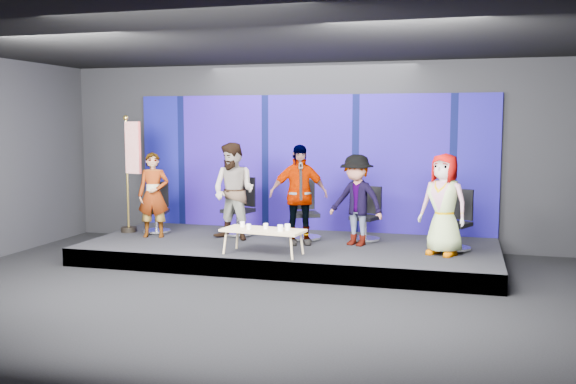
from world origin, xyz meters
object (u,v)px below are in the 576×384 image
object	(u,v)px
panelist_b	(234,192)
chair_b	(240,216)
chair_d	(367,223)
mug_d	(280,228)
chair_c	(304,220)
chair_a	(157,216)
panelist_c	(299,195)
panelist_d	(356,200)
flag_stand	(131,171)
panelist_a	(153,195)
chair_e	(456,230)
mug_c	(266,226)
coffee_table	(263,231)
mug_e	(287,227)
panelist_e	(444,204)
mug_b	(249,227)
mug_a	(242,224)

from	to	relation	value
panelist_b	chair_b	bearing A→B (deg)	111.94
chair_d	mug_d	distance (m)	2.04
chair_c	chair_a	bearing A→B (deg)	157.74
panelist_c	panelist_d	bearing A→B (deg)	-13.53
mug_d	flag_stand	size ratio (longest dim) A/B	0.05
panelist_a	chair_e	distance (m)	5.33
mug_c	chair_a	bearing A→B (deg)	152.59
panelist_a	chair_c	bearing A→B (deg)	-3.73
coffee_table	mug_e	size ratio (longest dim) A/B	13.25
chair_d	chair_e	world-z (taller)	chair_e
panelist_e	flag_stand	world-z (taller)	flag_stand
chair_a	panelist_b	distance (m)	1.80
panelist_c	mug_b	size ratio (longest dim) A/B	19.79
panelist_b	chair_c	xyz separation A→B (m)	(1.19, 0.40, -0.52)
chair_e	mug_d	xyz separation A→B (m)	(-2.62, -1.30, 0.13)
panelist_b	panelist_e	xyz separation A→B (m)	(3.62, -0.34, -0.06)
mug_c	mug_e	distance (m)	0.38
panelist_a	coffee_table	size ratio (longest dim) A/B	1.14
chair_a	panelist_b	xyz separation A→B (m)	(1.68, -0.33, 0.55)
chair_a	mug_e	distance (m)	3.28
coffee_table	mug_d	world-z (taller)	mug_d
chair_a	chair_d	bearing A→B (deg)	-11.67
chair_e	mug_a	xyz separation A→B (m)	(-3.32, -1.08, 0.12)
panelist_e	coffee_table	bearing A→B (deg)	-141.02
coffee_table	mug_d	distance (m)	0.34
panelist_e	coffee_table	world-z (taller)	panelist_e
panelist_d	mug_d	size ratio (longest dim) A/B	15.40
chair_a	mug_c	bearing A→B (deg)	-42.26
mug_b	mug_d	size ratio (longest dim) A/B	0.86
chair_d	panelist_d	xyz separation A→B (m)	(-0.10, -0.49, 0.46)
chair_c	mug_d	size ratio (longest dim) A/B	10.52
chair_d	mug_e	xyz separation A→B (m)	(-1.00, -1.63, 0.14)
chair_b	panelist_d	world-z (taller)	panelist_d
chair_a	coffee_table	world-z (taller)	chair_a
chair_a	panelist_a	distance (m)	0.68
mug_c	mug_e	xyz separation A→B (m)	(0.38, -0.06, 0.01)
mug_a	panelist_a	bearing A→B (deg)	157.72
mug_c	flag_stand	distance (m)	3.32
panelist_b	mug_b	distance (m)	1.38
mug_c	mug_d	size ratio (longest dim) A/B	0.87
mug_a	mug_e	xyz separation A→B (m)	(0.79, -0.12, 0.01)
chair_b	coffee_table	size ratio (longest dim) A/B	0.79
chair_a	chair_d	world-z (taller)	chair_d
chair_c	mug_d	bearing A→B (deg)	-113.18
panelist_d	mug_e	world-z (taller)	panelist_d
mug_b	mug_c	world-z (taller)	mug_c
panelist_c	panelist_a	bearing A→B (deg)	157.06
mug_c	mug_d	xyz separation A→B (m)	(0.29, -0.16, 0.01)
panelist_b	mug_d	xyz separation A→B (m)	(1.20, -1.17, -0.41)
chair_a	chair_b	world-z (taller)	chair_b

